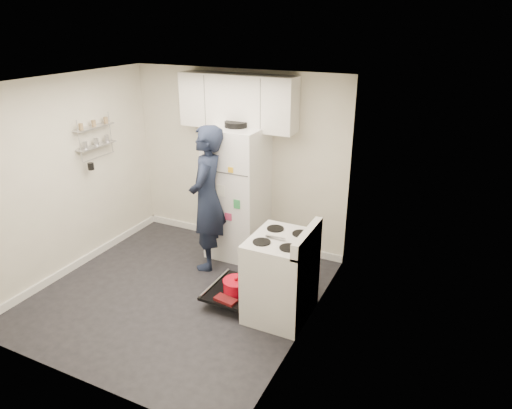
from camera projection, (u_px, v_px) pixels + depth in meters
The scene contains 7 objects.
room at pixel (171, 200), 5.14m from camera, with size 3.21×3.21×2.51m.
electric_range at pixel (280, 277), 5.01m from camera, with size 0.66×0.76×1.10m.
open_oven_door at pixel (235, 288), 5.32m from camera, with size 0.55×0.70×0.23m.
refrigerator at pixel (237, 192), 6.20m from camera, with size 0.72×0.74×1.88m.
upper_cabinets at pixel (238, 102), 5.92m from camera, with size 1.60×0.33×0.70m, color silver.
wall_shelf_rack at pixel (95, 137), 5.94m from camera, with size 0.14×0.60×0.61m.
person at pixel (207, 199), 5.85m from camera, with size 0.70×0.46×1.91m, color black.
Camera 1 is at (2.89, -3.87, 3.12)m, focal length 32.00 mm.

